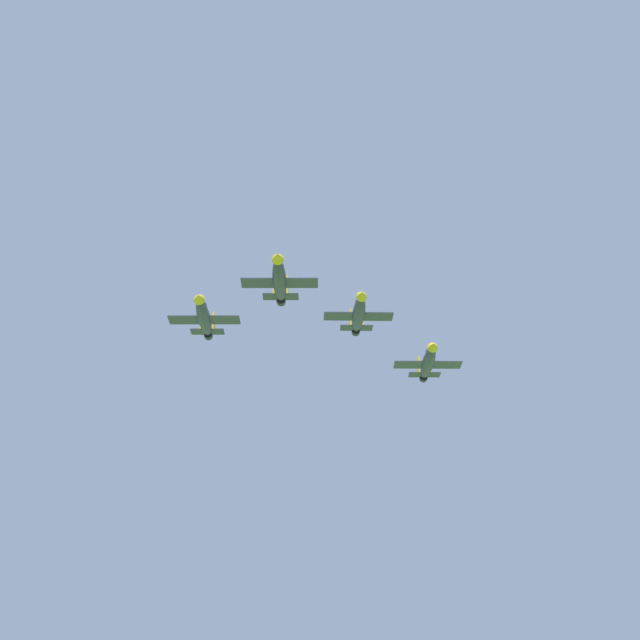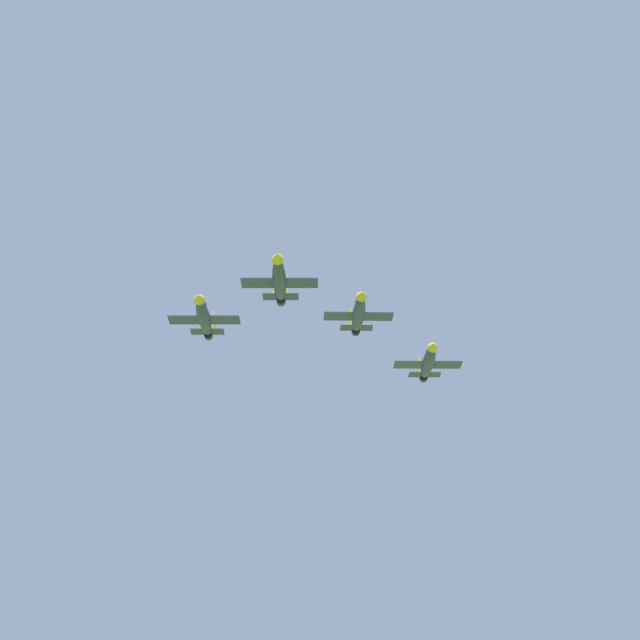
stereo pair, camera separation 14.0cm
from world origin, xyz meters
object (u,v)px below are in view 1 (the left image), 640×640
object	(u,v)px
jet_left_wingman	(359,314)
jet_left_outer	(428,362)
jet_lead	(279,280)
jet_right_wingman	(204,317)

from	to	relation	value
jet_left_wingman	jet_left_outer	size ratio (longest dim) A/B	0.97
jet_lead	jet_right_wingman	size ratio (longest dim) A/B	1.01
jet_lead	jet_left_wingman	distance (m)	19.44
jet_left_outer	jet_lead	bearing A→B (deg)	-40.55
jet_left_wingman	jet_left_outer	distance (m)	19.74
jet_lead	jet_right_wingman	xyz separation A→B (m)	(-14.66, -12.75, -0.61)
jet_left_wingman	jet_left_outer	bearing A→B (deg)	138.58
jet_right_wingman	jet_left_outer	world-z (taller)	jet_right_wingman
jet_right_wingman	jet_left_outer	size ratio (longest dim) A/B	0.99
jet_right_wingman	jet_left_outer	bearing A→B (deg)	111.94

